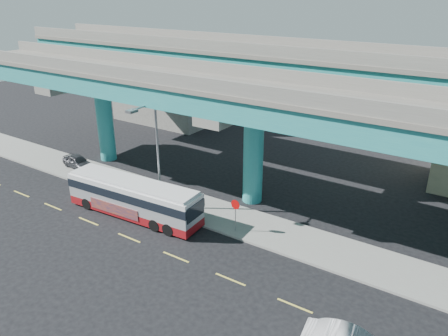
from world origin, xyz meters
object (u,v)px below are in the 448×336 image
Objects in this scene: parked_car at (78,162)px; street_lamp at (152,143)px; transit_bus at (134,197)px; stop_sign at (235,209)px.

street_lamp is (11.40, -2.24, 4.68)m from parked_car.
transit_bus reaches higher than parked_car.
stop_sign is (7.35, 2.00, 0.31)m from transit_bus.
street_lamp reaches higher than parked_car.
transit_bus is 11.06m from parked_car.
parked_car is 17.92m from stop_sign.
transit_bus is at bearing -100.93° from parked_car.
street_lamp is at bearing 49.77° from transit_bus.
transit_bus is at bearing -139.82° from stop_sign.
stop_sign is (17.82, -1.49, 1.07)m from parked_car.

